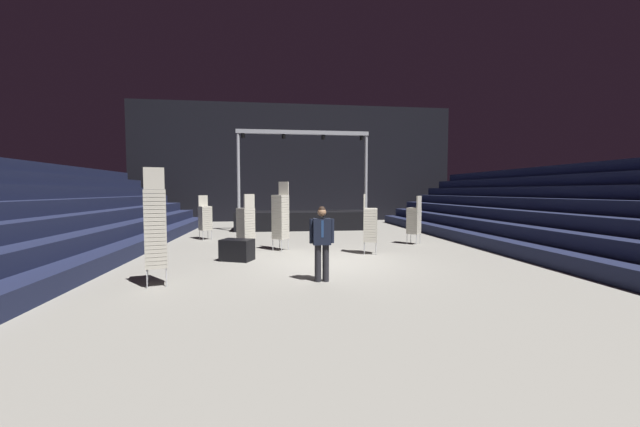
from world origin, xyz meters
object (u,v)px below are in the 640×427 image
Objects in this scene: chair_stack_mid_right at (205,217)px; chair_stack_mid_left at (246,224)px; chair_stack_rear_left at (414,220)px; stage_riser at (302,218)px; equipment_road_case at (237,250)px; man_with_tie at (322,239)px; chair_stack_front_left at (156,227)px; chair_stack_front_right at (370,224)px; chair_stack_mid_centre at (281,216)px.

chair_stack_mid_left is at bearing 83.96° from chair_stack_mid_right.
chair_stack_mid_left reaches higher than chair_stack_rear_left.
stage_riser is 7.33m from chair_stack_rear_left.
stage_riser reaches higher than equipment_road_case.
man_with_tie is 6.88m from chair_stack_rear_left.
chair_stack_mid_right is at bearing 110.00° from equipment_road_case.
man_with_tie is 0.67× the size of chair_stack_front_left.
chair_stack_front_left reaches higher than chair_stack_rear_left.
chair_stack_mid_right is (-3.98, 7.77, -0.03)m from man_with_tie.
stage_riser is 3.77× the size of chair_stack_mid_right.
chair_stack_front_right is 2.18× the size of equipment_road_case.
chair_stack_mid_centre reaches higher than chair_stack_mid_right.
equipment_road_case is (1.81, -4.96, -0.63)m from chair_stack_mid_right.
equipment_road_case is (-4.22, -0.62, -0.67)m from chair_stack_front_right.
chair_stack_front_left is 1.36× the size of chair_stack_rear_left.
equipment_road_case is (-1.32, -1.72, -0.88)m from chair_stack_mid_centre.
chair_stack_rear_left is at bearing -30.99° from chair_stack_mid_left.
chair_stack_mid_centre is (-0.84, 4.53, 0.22)m from man_with_tie.
chair_stack_front_left reaches higher than chair_stack_mid_centre.
man_with_tie is 0.88× the size of chair_stack_mid_left.
equipment_road_case is at bearing -66.10° from chair_stack_front_right.
chair_stack_front_right is at bearing -120.47° from man_with_tie.
stage_riser is 3.77× the size of chair_stack_rear_left.
man_with_tie is at bearing 139.55° from chair_stack_mid_centre.
man_with_tie is at bearing -17.54° from chair_stack_front_left.
chair_stack_front_right is 1.00× the size of chair_stack_mid_left.
chair_stack_front_left is 9.52m from chair_stack_rear_left.
chair_stack_mid_centre is 2.34m from equipment_road_case.
chair_stack_rear_left is (7.95, 5.23, -0.34)m from chair_stack_front_left.
chair_stack_mid_centre reaches higher than man_with_tie.
chair_stack_mid_centre reaches higher than equipment_road_case.
man_with_tie is 0.88× the size of chair_stack_front_right.
stage_riser is 3.60× the size of chair_stack_front_right.
chair_stack_front_left is at bearing 58.55° from chair_stack_mid_right.
chair_stack_mid_right and chair_stack_rear_left have the same top height.
man_with_tie is 3.61m from equipment_road_case.
chair_stack_front_left is 3.21m from equipment_road_case.
chair_stack_mid_centre is at bearing 142.60° from chair_stack_rear_left.
chair_stack_rear_left is (8.30, -2.43, 0.00)m from chair_stack_mid_right.
chair_stack_mid_right is at bearing 75.49° from chair_stack_mid_left.
chair_stack_mid_centre is at bearing -20.03° from chair_stack_mid_left.
stage_riser reaches higher than chair_stack_mid_left.
chair_stack_front_left is (-3.63, 0.12, 0.31)m from man_with_tie.
stage_riser is 7.92m from chair_stack_mid_left.
equipment_road_case is (-2.63, -8.76, -0.27)m from stage_riser.
stage_riser is 7.87× the size of equipment_road_case.
chair_stack_mid_left reaches higher than equipment_road_case.
chair_stack_mid_centre is at bearing 52.41° from equipment_road_case.
chair_stack_mid_right is at bearing 117.33° from chair_stack_rear_left.
chair_stack_front_right is at bearing 8.30° from equipment_road_case.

